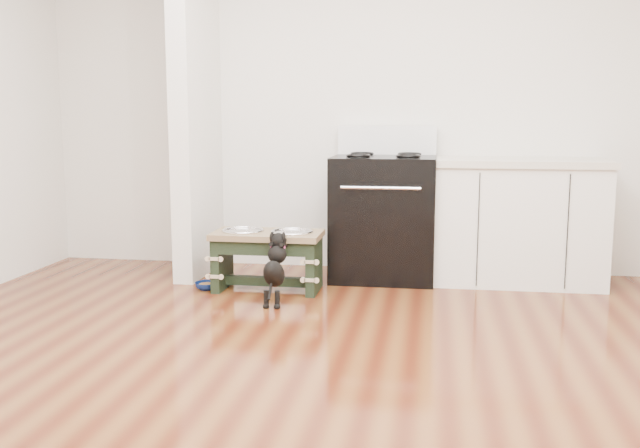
# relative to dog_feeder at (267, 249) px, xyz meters

# --- Properties ---
(ground) EXTENTS (5.00, 5.00, 0.00)m
(ground) POSITION_rel_dog_feeder_xyz_m (0.53, -1.64, -0.30)
(ground) COLOR #4B1C0D
(ground) RESTS_ON ground
(room_shell) EXTENTS (5.00, 5.00, 5.00)m
(room_shell) POSITION_rel_dog_feeder_xyz_m (0.53, -1.64, 1.32)
(room_shell) COLOR silver
(room_shell) RESTS_ON ground
(partition_wall) EXTENTS (0.15, 0.80, 2.70)m
(partition_wall) POSITION_rel_dog_feeder_xyz_m (-0.65, 0.46, 1.05)
(partition_wall) COLOR silver
(partition_wall) RESTS_ON ground
(oven_range) EXTENTS (0.76, 0.69, 1.14)m
(oven_range) POSITION_rel_dog_feeder_xyz_m (0.78, 0.52, 0.18)
(oven_range) COLOR black
(oven_range) RESTS_ON ground
(cabinet_run) EXTENTS (1.24, 0.64, 0.91)m
(cabinet_run) POSITION_rel_dog_feeder_xyz_m (1.76, 0.54, 0.16)
(cabinet_run) COLOR silver
(cabinet_run) RESTS_ON ground
(dog_feeder) EXTENTS (0.76, 0.41, 0.43)m
(dog_feeder) POSITION_rel_dog_feeder_xyz_m (0.00, 0.00, 0.00)
(dog_feeder) COLOR black
(dog_feeder) RESTS_ON ground
(puppy) EXTENTS (0.13, 0.39, 0.46)m
(puppy) POSITION_rel_dog_feeder_xyz_m (0.14, -0.35, -0.04)
(puppy) COLOR black
(puppy) RESTS_ON ground
(floor_bowl) EXTENTS (0.20, 0.20, 0.05)m
(floor_bowl) POSITION_rel_dog_feeder_xyz_m (-0.43, -0.05, -0.27)
(floor_bowl) COLOR navy
(floor_bowl) RESTS_ON ground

